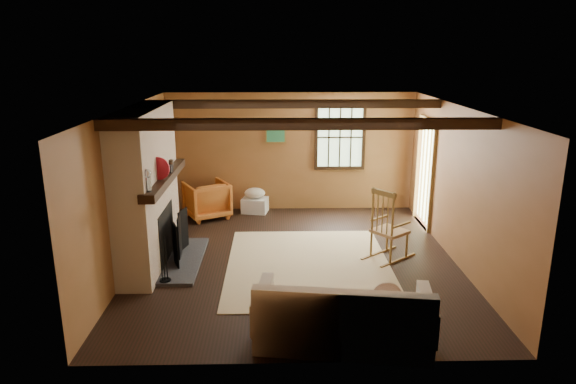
{
  "coord_description": "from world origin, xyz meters",
  "views": [
    {
      "loc": [
        -0.29,
        -7.51,
        3.23
      ],
      "look_at": [
        -0.11,
        0.4,
        1.01
      ],
      "focal_mm": 32.0,
      "sensor_mm": 36.0,
      "label": 1
    }
  ],
  "objects_px": {
    "sofa": "(343,321)",
    "laundry_basket": "(255,205)",
    "fireplace": "(149,194)",
    "rocking_chair": "(388,229)",
    "armchair": "(207,200)"
  },
  "relations": [
    {
      "from": "fireplace",
      "to": "armchair",
      "type": "height_order",
      "value": "fireplace"
    },
    {
      "from": "fireplace",
      "to": "laundry_basket",
      "type": "height_order",
      "value": "fireplace"
    },
    {
      "from": "sofa",
      "to": "laundry_basket",
      "type": "height_order",
      "value": "sofa"
    },
    {
      "from": "rocking_chair",
      "to": "laundry_basket",
      "type": "distance_m",
      "value": 3.31
    },
    {
      "from": "fireplace",
      "to": "rocking_chair",
      "type": "relative_size",
      "value": 2.07
    },
    {
      "from": "fireplace",
      "to": "laundry_basket",
      "type": "bearing_deg",
      "value": 59.18
    },
    {
      "from": "rocking_chair",
      "to": "sofa",
      "type": "distance_m",
      "value": 2.64
    },
    {
      "from": "fireplace",
      "to": "rocking_chair",
      "type": "bearing_deg",
      "value": 0.9
    },
    {
      "from": "armchair",
      "to": "fireplace",
      "type": "bearing_deg",
      "value": 48.07
    },
    {
      "from": "sofa",
      "to": "laundry_basket",
      "type": "bearing_deg",
      "value": 111.78
    },
    {
      "from": "laundry_basket",
      "to": "fireplace",
      "type": "bearing_deg",
      "value": -120.82
    },
    {
      "from": "fireplace",
      "to": "sofa",
      "type": "bearing_deg",
      "value": -41.55
    },
    {
      "from": "fireplace",
      "to": "armchair",
      "type": "relative_size",
      "value": 3.01
    },
    {
      "from": "sofa",
      "to": "laundry_basket",
      "type": "xyz_separation_m",
      "value": [
        -1.18,
        4.88,
        -0.14
      ]
    },
    {
      "from": "rocking_chair",
      "to": "sofa",
      "type": "xyz_separation_m",
      "value": [
        -1.01,
        -2.43,
        -0.2
      ]
    }
  ]
}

